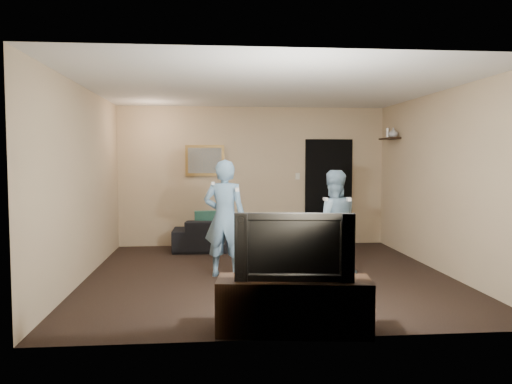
{
  "coord_description": "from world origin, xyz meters",
  "views": [
    {
      "loc": [
        -0.8,
        -6.87,
        1.63
      ],
      "look_at": [
        -0.14,
        0.3,
        1.15
      ],
      "focal_mm": 35.0,
      "sensor_mm": 36.0,
      "label": 1
    }
  ],
  "objects": [
    {
      "name": "doorway",
      "position": [
        1.45,
        2.47,
        1.0
      ],
      "size": [
        0.9,
        0.06,
        2.0
      ],
      "primitive_type": "cube",
      "color": "black",
      "rests_on": "ground"
    },
    {
      "name": "wall_back",
      "position": [
        0.0,
        2.5,
        1.3
      ],
      "size": [
        5.0,
        0.04,
        2.6
      ],
      "primitive_type": "cube",
      "color": "tan",
      "rests_on": "ground"
    },
    {
      "name": "wall_front",
      "position": [
        0.0,
        -2.5,
        1.3
      ],
      "size": [
        5.0,
        0.04,
        2.6
      ],
      "primitive_type": "cube",
      "color": "tan",
      "rests_on": "ground"
    },
    {
      "name": "sofa",
      "position": [
        -0.5,
        1.96,
        0.28
      ],
      "size": [
        1.94,
        0.79,
        0.56
      ],
      "primitive_type": "imported",
      "rotation": [
        0.0,
        0.0,
        3.12
      ],
      "color": "black",
      "rests_on": "ground"
    },
    {
      "name": "shelf_figurine",
      "position": [
        2.39,
        1.9,
        2.09
      ],
      "size": [
        0.06,
        0.06,
        0.18
      ],
      "primitive_type": "cylinder",
      "color": "silver",
      "rests_on": "wall_shelf"
    },
    {
      "name": "painting_frame",
      "position": [
        -0.9,
        2.48,
        1.6
      ],
      "size": [
        0.72,
        0.05,
        0.57
      ],
      "primitive_type": "cube",
      "color": "olive",
      "rests_on": "wall_back"
    },
    {
      "name": "throw_pillow",
      "position": [
        -0.85,
        1.96,
        0.48
      ],
      "size": [
        0.47,
        0.18,
        0.46
      ],
      "primitive_type": "cube",
      "rotation": [
        0.0,
        0.0,
        0.07
      ],
      "color": "#1C5549",
      "rests_on": "sofa"
    },
    {
      "name": "ceiling",
      "position": [
        0.0,
        0.0,
        2.6
      ],
      "size": [
        5.0,
        5.0,
        0.04
      ],
      "primitive_type": "cube",
      "color": "silver",
      "rests_on": "wall_back"
    },
    {
      "name": "tv_console",
      "position": [
        -0.03,
        -2.31,
        0.25
      ],
      "size": [
        1.48,
        0.64,
        0.51
      ],
      "primitive_type": "cube",
      "rotation": [
        0.0,
        0.0,
        -0.13
      ],
      "color": "black",
      "rests_on": "ground"
    },
    {
      "name": "wall_shelf",
      "position": [
        2.39,
        1.8,
        1.99
      ],
      "size": [
        0.2,
        0.6,
        0.03
      ],
      "primitive_type": "cube",
      "color": "black",
      "rests_on": "wall_right"
    },
    {
      "name": "television",
      "position": [
        -0.03,
        -2.31,
        0.82
      ],
      "size": [
        1.1,
        0.28,
        0.63
      ],
      "primitive_type": "imported",
      "rotation": [
        0.0,
        0.0,
        -0.13
      ],
      "color": "black",
      "rests_on": "tv_console"
    },
    {
      "name": "painting_canvas",
      "position": [
        -0.9,
        2.45,
        1.6
      ],
      "size": [
        0.62,
        0.01,
        0.47
      ],
      "primitive_type": "cube",
      "color": "slate",
      "rests_on": "painting_frame"
    },
    {
      "name": "shelf_vase",
      "position": [
        2.39,
        1.63,
        2.09
      ],
      "size": [
        0.2,
        0.2,
        0.17
      ],
      "primitive_type": "imported",
      "rotation": [
        0.0,
        0.0,
        -0.25
      ],
      "color": "silver",
      "rests_on": "wall_shelf"
    },
    {
      "name": "wii_player_left",
      "position": [
        -0.61,
        -0.01,
        0.81
      ],
      "size": [
        0.66,
        0.55,
        1.62
      ],
      "color": "#709CC3",
      "rests_on": "ground"
    },
    {
      "name": "light_switch",
      "position": [
        0.85,
        2.48,
        1.3
      ],
      "size": [
        0.08,
        0.02,
        0.12
      ],
      "primitive_type": "cube",
      "color": "silver",
      "rests_on": "wall_back"
    },
    {
      "name": "wall_left",
      "position": [
        -2.5,
        0.0,
        1.3
      ],
      "size": [
        0.04,
        5.0,
        2.6
      ],
      "primitive_type": "cube",
      "color": "tan",
      "rests_on": "ground"
    },
    {
      "name": "wall_right",
      "position": [
        2.5,
        0.0,
        1.3
      ],
      "size": [
        0.04,
        5.0,
        2.6
      ],
      "primitive_type": "cube",
      "color": "tan",
      "rests_on": "ground"
    },
    {
      "name": "wii_player_right",
      "position": [
        0.89,
        -0.11,
        0.74
      ],
      "size": [
        0.75,
        0.6,
        1.48
      ],
      "color": "#82A4BD",
      "rests_on": "ground"
    },
    {
      "name": "ground",
      "position": [
        0.0,
        0.0,
        0.0
      ],
      "size": [
        5.0,
        5.0,
        0.0
      ],
      "primitive_type": "plane",
      "color": "black",
      "rests_on": "ground"
    }
  ]
}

